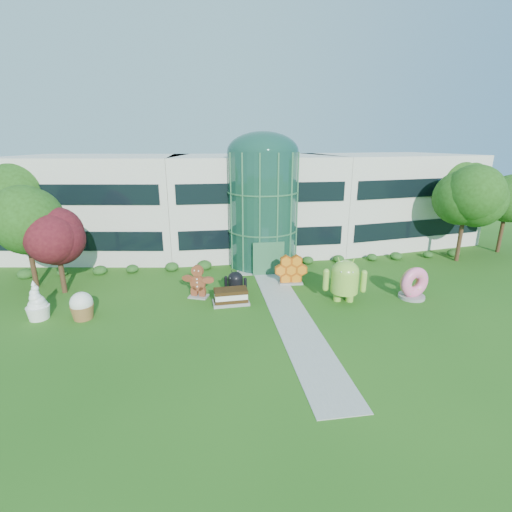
{
  "coord_description": "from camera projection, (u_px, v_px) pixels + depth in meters",
  "views": [
    {
      "loc": [
        -5.43,
        -19.59,
        10.63
      ],
      "look_at": [
        -1.49,
        6.0,
        2.6
      ],
      "focal_mm": 26.0,
      "sensor_mm": 36.0,
      "label": 1
    }
  ],
  "objects": [
    {
      "name": "ground",
      "position": [
        295.0,
        325.0,
        22.43
      ],
      "size": [
        140.0,
        140.0,
        0.0
      ],
      "primitive_type": "plane",
      "color": "#215114",
      "rests_on": "ground"
    },
    {
      "name": "building",
      "position": [
        253.0,
        202.0,
        38.04
      ],
      "size": [
        46.0,
        15.0,
        9.3
      ],
      "primitive_type": null,
      "color": "beige",
      "rests_on": "ground"
    },
    {
      "name": "atrium",
      "position": [
        262.0,
        210.0,
        32.3
      ],
      "size": [
        6.0,
        6.0,
        9.8
      ],
      "primitive_type": "cylinder",
      "color": "#194738",
      "rests_on": "ground"
    },
    {
      "name": "walkway",
      "position": [
        288.0,
        310.0,
        24.31
      ],
      "size": [
        2.4,
        20.0,
        0.04
      ],
      "primitive_type": "cube",
      "color": "#9E9E93",
      "rests_on": "ground"
    },
    {
      "name": "tree_red",
      "position": [
        59.0,
        253.0,
        26.37
      ],
      "size": [
        4.0,
        4.0,
        6.0
      ],
      "primitive_type": null,
      "color": "#3F0C14",
      "rests_on": "ground"
    },
    {
      "name": "trees_backdrop",
      "position": [
        261.0,
        216.0,
        33.45
      ],
      "size": [
        52.0,
        8.0,
        8.4
      ],
      "primitive_type": null,
      "color": "#1E4110",
      "rests_on": "ground"
    },
    {
      "name": "android_green",
      "position": [
        345.0,
        278.0,
        25.28
      ],
      "size": [
        3.48,
        2.77,
        3.47
      ],
      "primitive_type": null,
      "rotation": [
        0.0,
        0.0,
        -0.26
      ],
      "color": "#86BC3C",
      "rests_on": "ground"
    },
    {
      "name": "android_black",
      "position": [
        235.0,
        281.0,
        26.63
      ],
      "size": [
        2.09,
        1.79,
        2.01
      ],
      "primitive_type": null,
      "rotation": [
        0.0,
        0.0,
        -0.41
      ],
      "color": "black",
      "rests_on": "ground"
    },
    {
      "name": "donut",
      "position": [
        413.0,
        282.0,
        25.96
      ],
      "size": [
        2.42,
        1.52,
        2.34
      ],
      "primitive_type": null,
      "rotation": [
        0.0,
        0.0,
        0.21
      ],
      "color": "pink",
      "rests_on": "ground"
    },
    {
      "name": "gingerbread",
      "position": [
        198.0,
        281.0,
        26.08
      ],
      "size": [
        2.81,
        1.92,
        2.43
      ],
      "primitive_type": null,
      "rotation": [
        0.0,
        0.0,
        -0.38
      ],
      "color": "brown",
      "rests_on": "ground"
    },
    {
      "name": "ice_cream_sandwich",
      "position": [
        231.0,
        297.0,
        25.14
      ],
      "size": [
        2.51,
        1.34,
        1.09
      ],
      "primitive_type": null,
      "rotation": [
        0.0,
        0.0,
        0.05
      ],
      "color": "#321E0B",
      "rests_on": "ground"
    },
    {
      "name": "honeycomb",
      "position": [
        291.0,
        271.0,
        28.62
      ],
      "size": [
        2.73,
        1.13,
        2.1
      ],
      "primitive_type": null,
      "rotation": [
        0.0,
        0.0,
        -0.07
      ],
      "color": "orange",
      "rests_on": "ground"
    },
    {
      "name": "froyo",
      "position": [
        36.0,
        300.0,
        22.85
      ],
      "size": [
        1.66,
        1.66,
        2.51
      ],
      "primitive_type": null,
      "rotation": [
        0.0,
        0.0,
        0.15
      ],
      "color": "white",
      "rests_on": "ground"
    },
    {
      "name": "cupcake",
      "position": [
        82.0,
        306.0,
        22.98
      ],
      "size": [
        1.69,
        1.69,
        1.77
      ],
      "primitive_type": null,
      "rotation": [
        0.0,
        0.0,
        -0.17
      ],
      "color": "white",
      "rests_on": "ground"
    }
  ]
}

